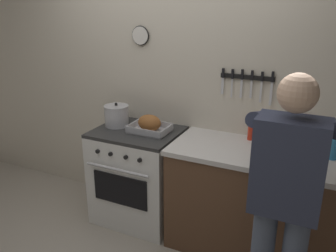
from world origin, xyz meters
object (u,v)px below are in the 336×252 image
object	(u,v)px
stove	(138,175)
bottle_wine_red	(303,139)
stock_pot	(117,116)
bottle_hot_sauce	(251,131)
person_cook	(285,195)
roasting_pan	(150,125)
bottle_dish_soap	(333,148)
cutting_board	(297,161)

from	to	relation	value
stove	bottle_wine_red	size ratio (longest dim) A/B	2.75
stock_pot	bottle_hot_sauce	size ratio (longest dim) A/B	1.22
person_cook	bottle_wine_red	distance (m)	0.74
stock_pot	bottle_hot_sauce	world-z (taller)	stock_pot
stove	roasting_pan	xyz separation A→B (m)	(0.12, 0.02, 0.52)
bottle_wine_red	bottle_hot_sauce	xyz separation A→B (m)	(-0.42, 0.17, -0.06)
roasting_pan	bottle_wine_red	bearing A→B (deg)	1.51
person_cook	bottle_hot_sauce	bearing A→B (deg)	19.09
roasting_pan	bottle_hot_sauce	bearing A→B (deg)	13.49
bottle_wine_red	bottle_dish_soap	world-z (taller)	bottle_wine_red
roasting_pan	bottle_wine_red	distance (m)	1.28
stove	bottle_hot_sauce	distance (m)	1.13
stove	bottle_wine_red	world-z (taller)	bottle_wine_red
person_cook	cutting_board	xyz separation A→B (m)	(-0.00, 0.60, -0.04)
bottle_hot_sauce	bottle_wine_red	bearing A→B (deg)	-22.31
cutting_board	bottle_dish_soap	size ratio (longest dim) A/B	1.73
person_cook	cutting_board	world-z (taller)	person_cook
bottle_hot_sauce	bottle_dish_soap	world-z (taller)	bottle_dish_soap
bottle_wine_red	bottle_dish_soap	bearing A→B (deg)	11.95
stock_pot	cutting_board	world-z (taller)	stock_pot
bottle_wine_red	bottle_dish_soap	size ratio (longest dim) A/B	1.57
bottle_wine_red	bottle_hot_sauce	size ratio (longest dim) A/B	1.77
stock_pot	bottle_wine_red	bearing A→B (deg)	0.58
roasting_pan	bottle_hot_sauce	size ratio (longest dim) A/B	1.90
person_cook	stock_pot	distance (m)	1.77
stove	bottle_dish_soap	size ratio (longest dim) A/B	4.32
cutting_board	person_cook	bearing A→B (deg)	-89.91
cutting_board	bottle_hot_sauce	size ratio (longest dim) A/B	1.94
person_cook	bottle_dish_soap	size ratio (longest dim) A/B	7.97
stock_pot	bottle_wine_red	size ratio (longest dim) A/B	0.69
cutting_board	roasting_pan	bearing A→B (deg)	175.23
cutting_board	bottle_wine_red	world-z (taller)	bottle_wine_red
stove	roasting_pan	world-z (taller)	roasting_pan
bottle_wine_red	person_cook	bearing A→B (deg)	-90.83
person_cook	bottle_dish_soap	distance (m)	0.81
roasting_pan	cutting_board	world-z (taller)	roasting_pan
bottle_dish_soap	bottle_hot_sauce	bearing A→B (deg)	168.68
stove	roasting_pan	bearing A→B (deg)	8.24
roasting_pan	bottle_dish_soap	world-z (taller)	bottle_dish_soap
stove	bottle_dish_soap	distance (m)	1.70
person_cook	roasting_pan	size ratio (longest dim) A/B	4.72
roasting_pan	bottle_dish_soap	bearing A→B (deg)	3.03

